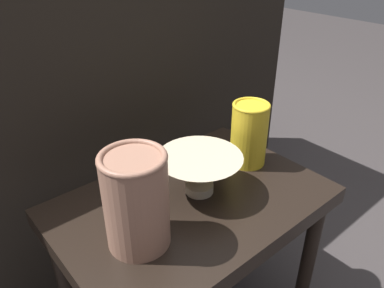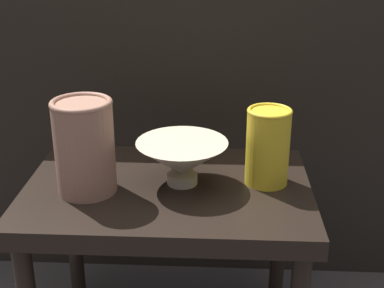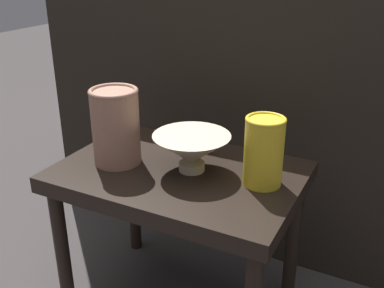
% 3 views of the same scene
% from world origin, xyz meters
% --- Properties ---
extents(table, '(0.58, 0.39, 0.42)m').
position_xyz_m(table, '(0.00, 0.00, 0.36)').
color(table, black).
rests_on(table, ground_plane).
extents(couch_backdrop, '(1.33, 0.50, 0.85)m').
position_xyz_m(couch_backdrop, '(0.00, 0.56, 0.43)').
color(couch_backdrop, black).
rests_on(couch_backdrop, ground_plane).
extents(bowl, '(0.18, 0.18, 0.09)m').
position_xyz_m(bowl, '(0.03, 0.01, 0.47)').
color(bowl, '#C1B293').
rests_on(bowl, table).
extents(vase_textured_left, '(0.12, 0.12, 0.19)m').
position_xyz_m(vase_textured_left, '(-0.16, -0.03, 0.51)').
color(vase_textured_left, '#996B56').
rests_on(vase_textured_left, table).
extents(vase_colorful_right, '(0.09, 0.09, 0.16)m').
position_xyz_m(vase_colorful_right, '(0.20, 0.02, 0.50)').
color(vase_colorful_right, gold).
rests_on(vase_colorful_right, table).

